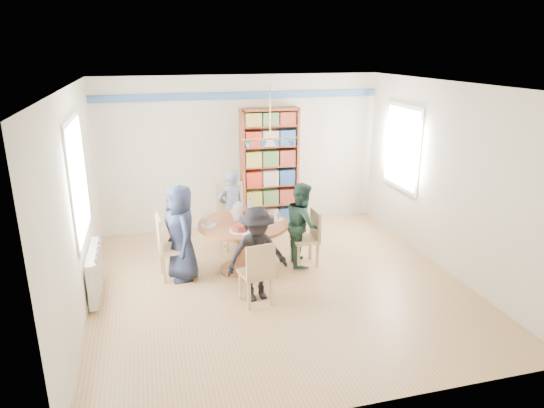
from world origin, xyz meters
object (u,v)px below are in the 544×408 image
object	(u,v)px
dining_table	(244,235)
person_near	(257,254)
bookshelf	(269,169)
radiator	(95,272)
person_far	(232,209)
chair_left	(168,244)
person_right	(302,224)
chair_far	(232,212)
chair_right	(309,235)
chair_near	(258,271)
person_left	(181,233)

from	to	relation	value
dining_table	person_near	distance (m)	0.88
bookshelf	radiator	bearing A→B (deg)	-144.68
dining_table	person_far	size ratio (longest dim) A/B	0.99
chair_left	person_right	distance (m)	1.98
radiator	person_far	distance (m)	2.38
chair_left	chair_far	xyz separation A→B (m)	(1.08, 0.97, 0.06)
chair_right	chair_far	bearing A→B (deg)	133.76
person_right	person_near	xyz separation A→B (m)	(-0.90, -0.91, -0.00)
radiator	chair_near	distance (m)	2.15
person_near	person_right	bearing A→B (deg)	37.48
chair_far	person_left	size ratio (longest dim) A/B	0.75
person_left	person_near	world-z (taller)	person_left
person_left	person_far	world-z (taller)	person_left
radiator	dining_table	bearing A→B (deg)	7.61
dining_table	chair_right	xyz separation A→B (m)	(1.00, -0.03, -0.10)
chair_far	person_near	size ratio (longest dim) A/B	0.82
chair_left	chair_far	distance (m)	1.46
dining_table	chair_far	size ratio (longest dim) A/B	1.26
person_near	bookshelf	size ratio (longest dim) A/B	0.59
chair_right	person_right	distance (m)	0.20
dining_table	chair_right	distance (m)	1.00
chair_left	chair_right	distance (m)	2.07
chair_far	person_far	size ratio (longest dim) A/B	0.79
chair_left	chair_near	distance (m)	1.49
chair_left	person_far	bearing A→B (deg)	39.71
chair_left	person_left	distance (m)	0.26
chair_right	chair_left	bearing A→B (deg)	178.36
dining_table	chair_far	bearing A→B (deg)	89.37
person_left	person_near	xyz separation A→B (m)	(0.89, -0.86, -0.06)
chair_far	person_right	size ratio (longest dim) A/B	0.82
chair_far	chair_near	world-z (taller)	chair_far
person_left	bookshelf	xyz separation A→B (m)	(1.73, 1.79, 0.37)
chair_left	bookshelf	world-z (taller)	bookshelf
person_left	dining_table	bearing A→B (deg)	80.26
person_left	person_far	bearing A→B (deg)	125.85
person_far	radiator	bearing A→B (deg)	17.58
chair_far	person_left	world-z (taller)	person_left
person_near	chair_left	bearing A→B (deg)	132.15
chair_far	person_left	xyz separation A→B (m)	(-0.90, -1.02, 0.12)
chair_far	chair_near	bearing A→B (deg)	-91.19
dining_table	chair_far	xyz separation A→B (m)	(0.01, 1.00, 0.01)
person_far	chair_right	bearing A→B (deg)	123.70
person_left	person_far	xyz separation A→B (m)	(0.88, 0.94, -0.03)
dining_table	person_near	world-z (taller)	person_near
chair_left	person_near	size ratio (longest dim) A/B	0.74
chair_right	chair_near	distance (m)	1.44
chair_right	chair_near	size ratio (longest dim) A/B	0.97
dining_table	radiator	bearing A→B (deg)	-172.39
chair_right	person_far	world-z (taller)	person_far
dining_table	person_near	bearing A→B (deg)	-90.11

